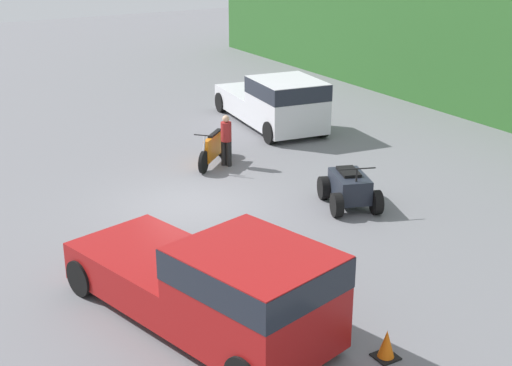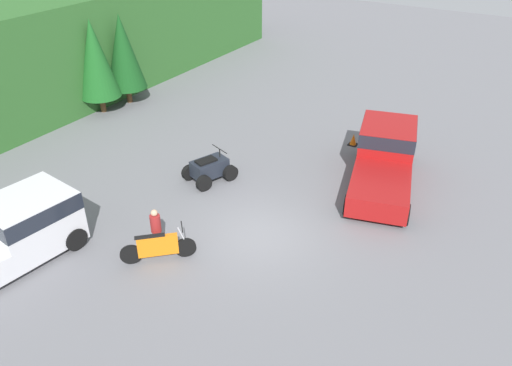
{
  "view_description": "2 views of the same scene",
  "coord_description": "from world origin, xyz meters",
  "px_view_note": "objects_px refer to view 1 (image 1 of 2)",
  "views": [
    {
      "loc": [
        16.39,
        -7.59,
        7.32
      ],
      "look_at": [
        1.59,
        1.08,
        0.95
      ],
      "focal_mm": 50.0,
      "sensor_mm": 36.0,
      "label": 1
    },
    {
      "loc": [
        -11.85,
        -7.14,
        10.44
      ],
      "look_at": [
        1.59,
        1.08,
        0.95
      ],
      "focal_mm": 35.0,
      "sensor_mm": 36.0,
      "label": 2
    }
  ],
  "objects_px": {
    "rider_person": "(226,139)",
    "traffic_cone": "(386,345)",
    "pickup_truck_red": "(221,284)",
    "pickup_truck_second": "(277,101)",
    "dirt_bike": "(213,149)",
    "quad_atv": "(350,188)"
  },
  "relations": [
    {
      "from": "pickup_truck_red",
      "to": "rider_person",
      "type": "relative_size",
      "value": 3.8
    },
    {
      "from": "dirt_bike",
      "to": "pickup_truck_second",
      "type": "bearing_deg",
      "value": 169.24
    },
    {
      "from": "dirt_bike",
      "to": "pickup_truck_red",
      "type": "bearing_deg",
      "value": 20.38
    },
    {
      "from": "traffic_cone",
      "to": "rider_person",
      "type": "bearing_deg",
      "value": 166.76
    },
    {
      "from": "rider_person",
      "to": "traffic_cone",
      "type": "relative_size",
      "value": 2.97
    },
    {
      "from": "dirt_bike",
      "to": "rider_person",
      "type": "bearing_deg",
      "value": 90.31
    },
    {
      "from": "pickup_truck_red",
      "to": "rider_person",
      "type": "height_order",
      "value": "pickup_truck_red"
    },
    {
      "from": "pickup_truck_red",
      "to": "rider_person",
      "type": "xyz_separation_m",
      "value": [
        -8.52,
        4.67,
        -0.15
      ]
    },
    {
      "from": "pickup_truck_second",
      "to": "quad_atv",
      "type": "relative_size",
      "value": 2.65
    },
    {
      "from": "rider_person",
      "to": "traffic_cone",
      "type": "height_order",
      "value": "rider_person"
    },
    {
      "from": "pickup_truck_second",
      "to": "traffic_cone",
      "type": "xyz_separation_m",
      "value": [
        13.55,
        -6.14,
        -0.78
      ]
    },
    {
      "from": "quad_atv",
      "to": "pickup_truck_red",
      "type": "bearing_deg",
      "value": -36.89
    },
    {
      "from": "pickup_truck_red",
      "to": "traffic_cone",
      "type": "xyz_separation_m",
      "value": [
        2.18,
        2.15,
        -0.78
      ]
    },
    {
      "from": "traffic_cone",
      "to": "quad_atv",
      "type": "bearing_deg",
      "value": 147.9
    },
    {
      "from": "quad_atv",
      "to": "rider_person",
      "type": "distance_m",
      "value": 4.84
    },
    {
      "from": "pickup_truck_second",
      "to": "pickup_truck_red",
      "type": "bearing_deg",
      "value": -29.35
    },
    {
      "from": "pickup_truck_second",
      "to": "traffic_cone",
      "type": "distance_m",
      "value": 14.89
    },
    {
      "from": "pickup_truck_second",
      "to": "rider_person",
      "type": "xyz_separation_m",
      "value": [
        2.85,
        -3.62,
        -0.15
      ]
    },
    {
      "from": "quad_atv",
      "to": "rider_person",
      "type": "bearing_deg",
      "value": -144.57
    },
    {
      "from": "quad_atv",
      "to": "rider_person",
      "type": "xyz_separation_m",
      "value": [
        -4.65,
        -1.28,
        0.39
      ]
    },
    {
      "from": "pickup_truck_red",
      "to": "traffic_cone",
      "type": "distance_m",
      "value": 3.16
    },
    {
      "from": "pickup_truck_red",
      "to": "traffic_cone",
      "type": "bearing_deg",
      "value": 29.74
    }
  ]
}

